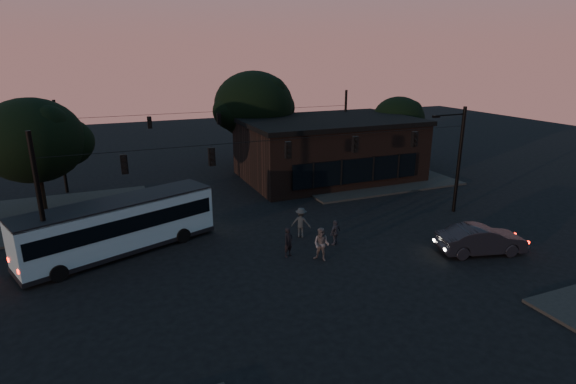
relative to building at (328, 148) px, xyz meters
name	(u,v)px	position (x,y,z in m)	size (l,w,h in m)	color
ground	(317,265)	(-9.00, -15.97, -2.71)	(120.00, 120.00, 0.00)	black
sidewalk_far_right	(367,178)	(3.00, -1.97, -2.63)	(14.00, 10.00, 0.15)	black
sidewalk_far_left	(47,216)	(-23.00, -1.97, -2.63)	(14.00, 10.00, 0.15)	black
building	(328,148)	(0.00, 0.00, 0.00)	(15.40, 10.41, 5.40)	black
tree_behind	(254,105)	(-5.00, 6.03, 3.48)	(7.60, 7.60, 9.43)	black
tree_right	(398,119)	(9.00, 2.03, 1.93)	(5.20, 5.20, 6.86)	black
tree_left	(33,141)	(-23.00, -2.97, 2.86)	(6.40, 6.40, 8.30)	black
signal_rig_near	(288,168)	(-9.00, -11.97, 1.74)	(26.24, 0.30, 7.50)	black
signal_rig_far	(219,131)	(-9.00, 4.03, 1.50)	(26.24, 0.30, 7.50)	black
bus	(119,224)	(-18.53, -10.09, -0.98)	(11.13, 6.28, 3.08)	#95B4BD
car	(481,240)	(0.30, -18.15, -1.90)	(1.72, 4.92, 1.62)	black
pedestrian_a	(288,242)	(-9.96, -14.31, -1.86)	(0.62, 0.41, 1.69)	black
pedestrian_b	(321,244)	(-8.50, -15.49, -1.77)	(0.92, 0.71, 1.88)	#524A4B
pedestrian_c	(335,233)	(-6.78, -13.92, -1.93)	(0.91, 0.38, 1.55)	#292933
pedestrian_d	(301,222)	(-8.14, -12.00, -1.76)	(1.22, 0.70, 1.89)	black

